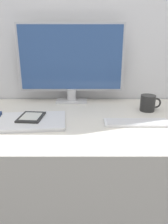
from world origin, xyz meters
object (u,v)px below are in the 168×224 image
at_px(monitor, 71,61).
at_px(laptop, 32,121).
at_px(ereader, 31,117).
at_px(coffee_mug, 148,103).
at_px(keyboard, 137,123).

bearing_deg(monitor, laptop, -116.28).
xyz_separation_m(ereader, coffee_mug, (0.65, 0.16, 0.03)).
relative_size(keyboard, laptop, 0.91).
bearing_deg(coffee_mug, ereader, -165.73).
distance_m(monitor, coffee_mug, 0.54).
distance_m(keyboard, ereader, 0.54).
bearing_deg(coffee_mug, laptop, -163.49).
relative_size(monitor, ereader, 4.08).
bearing_deg(keyboard, coffee_mug, 61.77).
height_order(monitor, laptop, monitor).
relative_size(laptop, ereader, 2.19).
height_order(monitor, ereader, monitor).
bearing_deg(laptop, monitor, 63.72).
bearing_deg(ereader, laptop, -73.15).
height_order(monitor, keyboard, monitor).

